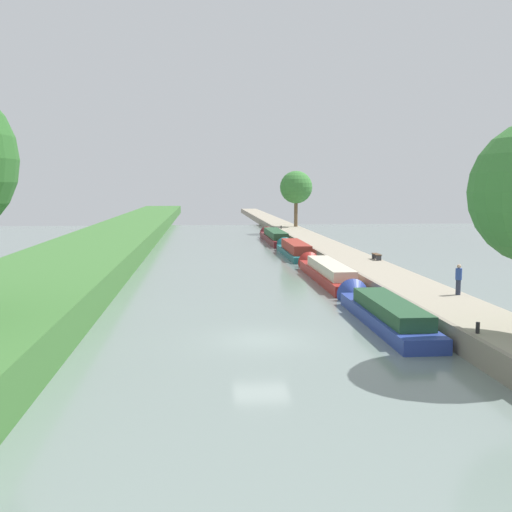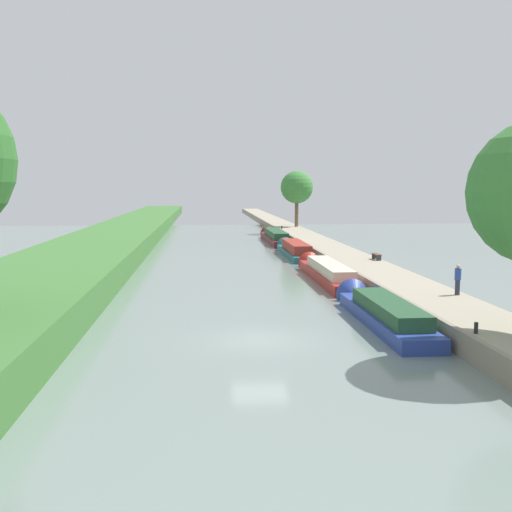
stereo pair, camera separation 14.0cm
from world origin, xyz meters
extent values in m
plane|color=slate|center=(0.00, 0.00, 0.00)|extent=(160.00, 160.00, 0.00)
cube|color=#9E937F|center=(9.87, 0.00, 0.51)|extent=(3.75, 260.00, 1.02)
cube|color=gray|center=(7.87, 0.00, 0.53)|extent=(0.25, 260.00, 1.07)
cube|color=#283D93|center=(6.44, 2.15, 0.34)|extent=(2.04, 10.86, 0.67)
cube|color=#234C2D|center=(6.44, 1.61, 1.01)|extent=(1.67, 7.60, 0.68)
cone|color=#283D93|center=(6.44, 8.19, 0.34)|extent=(1.94, 1.22, 1.94)
cube|color=maroon|center=(6.50, 16.06, 0.35)|extent=(1.95, 13.27, 0.71)
cube|color=beige|center=(6.50, 15.40, 1.06)|extent=(1.60, 9.29, 0.70)
cone|color=maroon|center=(6.50, 23.29, 0.35)|extent=(1.85, 1.17, 1.85)
cube|color=#195B60|center=(6.51, 31.58, 0.28)|extent=(2.05, 12.20, 0.56)
cube|color=maroon|center=(6.51, 30.97, 1.01)|extent=(1.68, 8.54, 0.89)
cone|color=#195B60|center=(6.51, 38.30, 0.28)|extent=(1.95, 1.23, 1.95)
cube|color=maroon|center=(6.35, 46.49, 0.36)|extent=(2.07, 15.35, 0.71)
cube|color=#234C2D|center=(6.35, 45.72, 1.12)|extent=(1.70, 10.74, 0.80)
cone|color=maroon|center=(6.35, 54.78, 0.36)|extent=(1.96, 1.24, 1.96)
cylinder|color=brown|center=(11.06, 59.50, 3.23)|extent=(0.53, 0.53, 4.42)
sphere|color=#3D7F38|center=(11.06, 59.50, 6.73)|extent=(4.70, 4.70, 4.70)
cylinder|color=#282D42|center=(11.14, 4.56, 1.43)|extent=(0.26, 0.26, 0.82)
cylinder|color=#28428E|center=(11.14, 4.56, 2.15)|extent=(0.34, 0.34, 0.62)
sphere|color=tan|center=(11.14, 4.56, 2.57)|extent=(0.22, 0.22, 0.22)
cylinder|color=black|center=(8.29, -3.66, 1.24)|extent=(0.16, 0.16, 0.45)
cylinder|color=black|center=(8.29, 54.98, 1.24)|extent=(0.16, 0.16, 0.45)
cube|color=#333338|center=(11.29, 19.48, 1.22)|extent=(0.40, 0.08, 0.41)
cube|color=#333338|center=(11.29, 20.68, 1.22)|extent=(0.40, 0.08, 0.41)
cube|color=brown|center=(11.29, 20.08, 1.46)|extent=(0.44, 1.50, 0.06)
camera|label=1|loc=(-2.60, -25.79, 6.82)|focal=41.59mm
camera|label=2|loc=(-2.46, -25.81, 6.82)|focal=41.59mm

